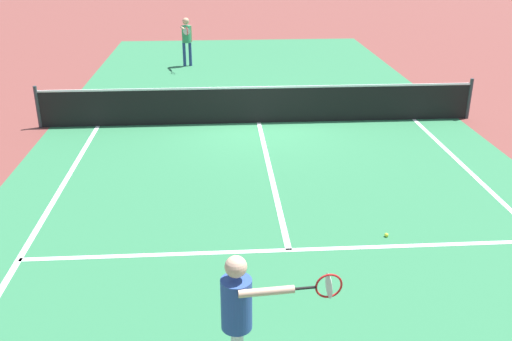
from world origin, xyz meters
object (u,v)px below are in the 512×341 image
player_near (239,310)px  tennis_ball_mid_court (386,235)px  net (259,104)px  player_far (187,36)px

player_near → tennis_ball_mid_court: size_ratio=25.07×
net → player_near: player_near is taller
net → tennis_ball_mid_court: 6.32m
player_near → tennis_ball_mid_court: player_near is taller
net → tennis_ball_mid_court: net is taller
net → player_far: size_ratio=6.43×
net → player_far: (-2.11, 6.87, 0.59)m
net → tennis_ball_mid_court: (1.63, -6.09, -0.46)m
player_far → tennis_ball_mid_court: (3.75, -12.96, -1.05)m
net → tennis_ball_mid_court: bearing=-75.0°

